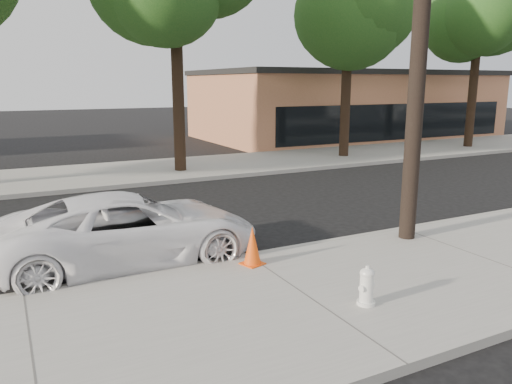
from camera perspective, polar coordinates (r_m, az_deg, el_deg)
ground at (r=11.76m, az=-5.61°, el=-4.75°), size 120.00×120.00×0.00m
near_sidewalk at (r=8.13m, az=5.88°, el=-12.21°), size 90.00×4.40×0.15m
far_sidewalk at (r=19.70m, az=-14.78°, el=2.10°), size 90.00×5.00×0.15m
curb_near at (r=9.91m, az=-1.10°, el=-7.54°), size 90.00×0.12×0.16m
building_main at (r=33.26m, az=10.19°, el=9.68°), size 18.00×10.00×4.00m
utility_pole at (r=11.00m, az=18.36°, el=18.30°), size 1.40×0.34×9.00m
tree_d at (r=23.49m, az=11.19°, el=19.28°), size 4.50×4.35×8.75m
tree_e at (r=28.97m, az=24.70°, el=17.73°), size 4.80×4.65×9.25m
police_cruiser at (r=9.96m, az=-14.21°, el=-4.10°), size 4.99×2.34×1.38m
fire_hydrant at (r=7.85m, az=12.53°, el=-10.54°), size 0.32×0.28×0.58m
traffic_cone at (r=9.26m, az=-0.42°, el=-6.20°), size 0.46×0.46×0.72m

